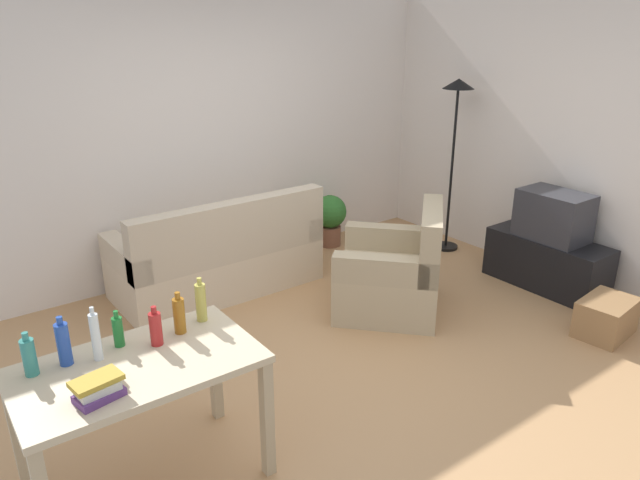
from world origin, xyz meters
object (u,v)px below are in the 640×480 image
at_px(bottle_blue, 63,343).
at_px(bottle_squat, 201,302).
at_px(couch, 220,259).
at_px(storage_box, 606,317).
at_px(potted_plant, 330,217).
at_px(torchiere_lamp, 456,119).
at_px(bottle_tall, 29,357).
at_px(armchair, 395,274).
at_px(desk, 139,381).
at_px(tv, 554,216).
at_px(book_stack, 97,388).
at_px(tv_stand, 547,262).
at_px(bottle_amber, 179,315).
at_px(bottle_red, 156,328).
at_px(bottle_clear, 96,336).
at_px(bottle_green, 118,331).

distance_m(bottle_blue, bottle_squat, 0.75).
bearing_deg(couch, storage_box, 128.86).
distance_m(potted_plant, bottle_blue, 3.90).
xyz_separation_m(torchiere_lamp, bottle_blue, (-4.23, -1.23, -0.54)).
bearing_deg(bottle_tall, armchair, 10.22).
bearing_deg(desk, tv, 3.59).
relative_size(storage_box, book_stack, 2.02).
bearing_deg(tv_stand, bottle_amber, 90.83).
bearing_deg(bottle_red, tv, 1.48).
bearing_deg(bottle_clear, couch, 48.46).
bearing_deg(tv, bottle_blue, 90.10).
bearing_deg(storage_box, potted_plant, 100.84).
xyz_separation_m(bottle_green, bottle_amber, (0.32, -0.06, 0.02)).
xyz_separation_m(desk, bottle_tall, (-0.45, 0.20, 0.21)).
relative_size(torchiere_lamp, bottle_blue, 6.85).
relative_size(bottle_blue, bottle_red, 1.18).
height_order(torchiere_lamp, storage_box, torchiere_lamp).
xyz_separation_m(bottle_clear, book_stack, (-0.10, -0.32, -0.08)).
relative_size(storage_box, bottle_blue, 1.82).
distance_m(bottle_tall, bottle_red, 0.61).
bearing_deg(tv_stand, tv, -90.00).
bearing_deg(torchiere_lamp, potted_plant, 139.30).
bearing_deg(potted_plant, bottle_green, -145.54).
relative_size(bottle_tall, bottle_squat, 0.87).
distance_m(couch, bottle_tall, 2.65).
xyz_separation_m(torchiere_lamp, armchair, (-1.45, -0.70, -1.09)).
bearing_deg(desk, bottle_amber, 27.69).
height_order(tv, storage_box, tv).
bearing_deg(bottle_amber, bottle_squat, 19.62).
bearing_deg(couch, bottle_clear, 48.46).
xyz_separation_m(couch, bottle_tall, (-1.90, -1.75, 0.55)).
bearing_deg(couch, potted_plant, -168.37).
distance_m(armchair, book_stack, 2.93).
bearing_deg(bottle_blue, storage_box, -12.06).
height_order(bottle_red, bottle_amber, bottle_amber).
bearing_deg(bottle_amber, couch, 57.35).
distance_m(bottle_tall, bottle_clear, 0.31).
distance_m(storage_box, bottle_green, 3.70).
bearing_deg(tv_stand, storage_box, 153.13).
distance_m(bottle_blue, bottle_clear, 0.15).
bearing_deg(bottle_tall, tv_stand, 0.06).
xyz_separation_m(armchair, bottle_tall, (-2.94, -0.53, 0.54)).
xyz_separation_m(bottle_blue, bottle_red, (0.44, -0.09, -0.02)).
distance_m(couch, storage_box, 3.30).
bearing_deg(tv_stand, bottle_squat, 89.94).
relative_size(tv_stand, desk, 0.91).
relative_size(torchiere_lamp, bottle_squat, 6.85).
bearing_deg(tv_stand, torchiere_lamp, 0.00).
bearing_deg(bottle_tall, bottle_squat, 0.53).
height_order(bottle_tall, bottle_squat, bottle_squat).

